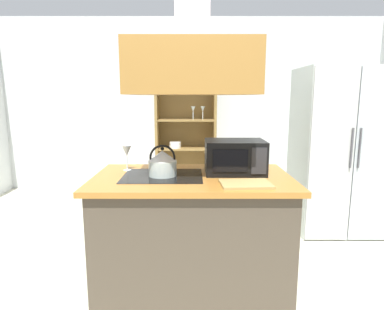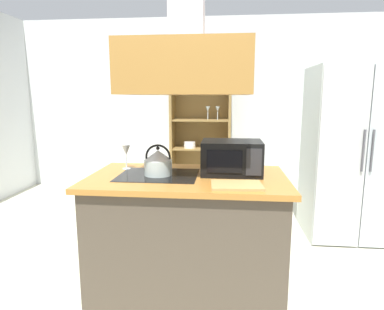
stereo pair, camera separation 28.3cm
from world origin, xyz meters
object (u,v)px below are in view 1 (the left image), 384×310
kettle (162,163)px  microwave (235,157)px  wine_glass_on_counter (126,152)px  dish_cabinet (186,143)px  refrigerator (338,151)px  cutting_board (245,184)px

kettle → microwave: (0.56, 0.10, 0.03)m
kettle → wine_glass_on_counter: (-0.31, 0.19, 0.05)m
wine_glass_on_counter → dish_cabinet: bearing=80.1°
refrigerator → cutting_board: refrigerator is taller
kettle → microwave: 0.57m
kettle → wine_glass_on_counter: 0.36m
refrigerator → cutting_board: bearing=-131.1°
refrigerator → cutting_board: 1.91m
kettle → wine_glass_on_counter: kettle is taller
wine_glass_on_counter → kettle: bearing=-31.6°
refrigerator → cutting_board: (-1.26, -1.44, 0.01)m
cutting_board → wine_glass_on_counter: bearing=152.9°
refrigerator → kettle: bearing=-147.6°
dish_cabinet → cutting_board: dish_cabinet is taller
kettle → cutting_board: (0.59, -0.27, -0.09)m
cutting_board → microwave: bearing=94.5°
cutting_board → microwave: (-0.03, 0.37, 0.12)m
cutting_board → microwave: microwave is taller
dish_cabinet → microwave: (0.43, -2.57, 0.25)m
dish_cabinet → microwave: dish_cabinet is taller
cutting_board → microwave: 0.39m
refrigerator → dish_cabinet: 2.29m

